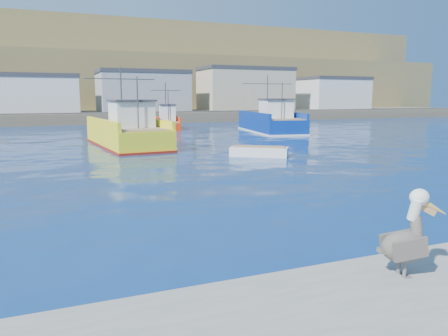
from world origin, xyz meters
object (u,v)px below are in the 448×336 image
Objects in this scene: boat_orange at (167,121)px; skiff_mid at (259,152)px; skiff_far at (282,129)px; trawler_blue at (271,122)px; pelican at (407,239)px; trawler_yellow_b at (127,133)px.

skiff_mid is (-0.89, -27.91, -0.71)m from boat_orange.
trawler_blue is at bearing -165.83° from skiff_far.
trawler_blue is 21.74m from skiff_mid.
trawler_blue is at bearing 65.15° from pelican.
trawler_blue is 1.97m from skiff_far.
trawler_yellow_b is 3.21× the size of skiff_mid.
trawler_yellow_b is 7.22× the size of pelican.
skiff_mid is 2.25× the size of pelican.
trawler_yellow_b is 3.08× the size of skiff_far.
skiff_mid is 21.77m from pelican.
skiff_far is 44.40m from pelican.
skiff_far is at bearing 24.70° from trawler_yellow_b.
trawler_blue reaches higher than pelican.
boat_orange is (8.24, 18.04, -0.13)m from trawler_yellow_b.
skiff_far is at bearing 63.36° from pelican.
boat_orange is at bearing 88.17° from skiff_mid.
trawler_blue is 13.73m from boat_orange.
trawler_yellow_b reaches higher than skiff_far.
skiff_mid is at bearing -123.78° from skiff_far.
skiff_mid is (7.34, -9.87, -0.84)m from trawler_yellow_b.
skiff_far is (11.90, -8.78, -0.69)m from boat_orange.
trawler_blue is 3.36× the size of skiff_mid.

